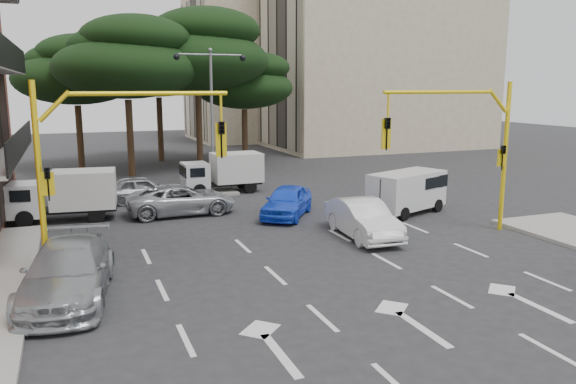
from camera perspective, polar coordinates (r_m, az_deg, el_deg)
name	(u,v)px	position (r m, az deg, el deg)	size (l,w,h in m)	color
ground	(333,268)	(18.47, 4.58, -7.70)	(120.00, 120.00, 0.00)	#28282B
median_strip	(214,186)	(33.16, -7.56, 0.65)	(1.40, 6.00, 0.15)	gray
apartment_beige_near	(377,48)	(55.28, 9.01, 14.27)	(20.20, 12.15, 18.70)	tan
apartment_beige_far	(265,62)	(63.26, -2.32, 13.02)	(16.20, 12.15, 16.70)	tan
pine_left_near	(127,57)	(37.92, -16.03, 13.02)	(9.15, 9.15, 10.23)	#382616
pine_center	(198,50)	(40.72, -9.14, 14.08)	(9.98, 9.98, 11.16)	#382616
pine_left_far	(76,70)	(41.71, -20.72, 11.55)	(8.32, 8.32, 9.30)	#382616
pine_right	(245,81)	(43.60, -4.40, 11.22)	(7.49, 7.49, 8.37)	#382616
pine_back	(158,62)	(45.23, -13.04, 12.72)	(9.15, 9.15, 10.23)	#382616
signal_mast_right	(470,137)	(22.99, 18.00, 5.36)	(5.79, 0.37, 6.00)	yellow
signal_mast_left	(102,151)	(17.85, -18.33, 3.93)	(5.79, 0.37, 6.00)	yellow
street_lamp_center	(211,93)	(32.66, -7.80, 9.94)	(4.16, 0.36, 7.77)	slate
car_white_hatch	(363,219)	(22.06, 7.61, -2.71)	(1.56, 4.46, 1.47)	silver
car_blue_compact	(287,201)	(25.31, -0.10, -0.94)	(1.66, 4.13, 1.41)	blue
car_silver_wagon	(68,272)	(16.78, -21.47, -7.55)	(2.19, 5.38, 1.56)	#999CA0
car_silver_cross_a	(182,200)	(26.22, -10.75, -0.76)	(2.29, 4.97, 1.38)	#A7A9AF
car_silver_cross_b	(142,189)	(29.38, -14.60, 0.28)	(1.59, 3.95, 1.35)	#979A9E
van_white	(407,192)	(26.51, 11.96, -0.03)	(1.78, 3.93, 1.96)	silver
box_truck_a	(65,196)	(26.31, -21.76, -0.39)	(1.88, 4.47, 2.20)	silver
box_truck_b	(223,173)	(31.21, -6.65, 1.93)	(1.86, 4.42, 2.17)	silver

